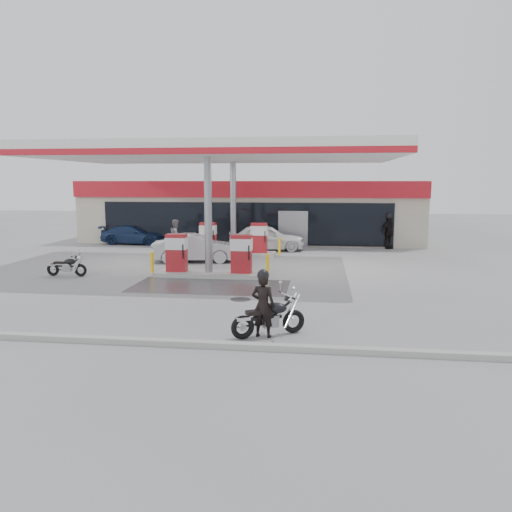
% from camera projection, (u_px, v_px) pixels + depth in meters
% --- Properties ---
extents(ground, '(90.00, 90.00, 0.00)m').
position_uv_depth(ground, '(198.00, 286.00, 19.25)').
color(ground, gray).
rests_on(ground, ground).
extents(wet_patch, '(6.00, 3.00, 0.00)m').
position_uv_depth(wet_patch, '(210.00, 286.00, 19.19)').
color(wet_patch, '#4C4C4F').
rests_on(wet_patch, ground).
extents(drain_cover, '(0.70, 0.70, 0.01)m').
position_uv_depth(drain_cover, '(240.00, 299.00, 17.04)').
color(drain_cover, '#38383A').
rests_on(drain_cover, ground).
extents(kerb, '(28.00, 0.25, 0.15)m').
position_uv_depth(kerb, '(129.00, 341.00, 12.38)').
color(kerb, gray).
rests_on(kerb, ground).
extents(store_building, '(22.00, 8.22, 4.00)m').
position_uv_depth(store_building, '(253.00, 210.00, 34.58)').
color(store_building, beige).
rests_on(store_building, ground).
extents(canopy, '(16.00, 10.02, 5.51)m').
position_uv_depth(canopy, '(222.00, 154.00, 23.37)').
color(canopy, silver).
rests_on(canopy, ground).
extents(pump_island_near, '(5.14, 1.30, 1.78)m').
position_uv_depth(pump_island_near, '(209.00, 260.00, 21.11)').
color(pump_island_near, '#9E9E99').
rests_on(pump_island_near, ground).
extents(pump_island_far, '(5.14, 1.30, 1.78)m').
position_uv_depth(pump_island_far, '(233.00, 242.00, 26.99)').
color(pump_island_far, '#9E9E99').
rests_on(pump_island_far, ground).
extents(main_motorcycle, '(1.88, 1.18, 1.07)m').
position_uv_depth(main_motorcycle, '(270.00, 318.00, 12.98)').
color(main_motorcycle, black).
rests_on(main_motorcycle, ground).
extents(biker_main, '(0.66, 0.49, 1.68)m').
position_uv_depth(biker_main, '(263.00, 305.00, 12.85)').
color(biker_main, black).
rests_on(biker_main, ground).
extents(parked_motorcycle, '(1.79, 0.69, 0.92)m').
position_uv_depth(parked_motorcycle, '(67.00, 267.00, 21.13)').
color(parked_motorcycle, black).
rests_on(parked_motorcycle, ground).
extents(sedan_white, '(4.58, 2.29, 1.50)m').
position_uv_depth(sedan_white, '(266.00, 238.00, 28.94)').
color(sedan_white, white).
rests_on(sedan_white, ground).
extents(attendant, '(0.78, 0.96, 1.85)m').
position_uv_depth(attendant, '(176.00, 236.00, 28.38)').
color(attendant, slate).
rests_on(attendant, ground).
extents(hatchback_silver, '(4.44, 2.25, 1.40)m').
position_uv_depth(hatchback_silver, '(196.00, 248.00, 24.83)').
color(hatchback_silver, '#AAABB2').
rests_on(hatchback_silver, ground).
extents(parked_car_left, '(4.17, 1.78, 1.20)m').
position_uv_depth(parked_car_left, '(133.00, 235.00, 31.85)').
color(parked_car_left, '#16264A').
rests_on(parked_car_left, ground).
extents(biker_walking, '(1.18, 1.17, 2.00)m').
position_uv_depth(biker_walking, '(389.00, 232.00, 29.56)').
color(biker_walking, black).
rests_on(biker_walking, ground).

